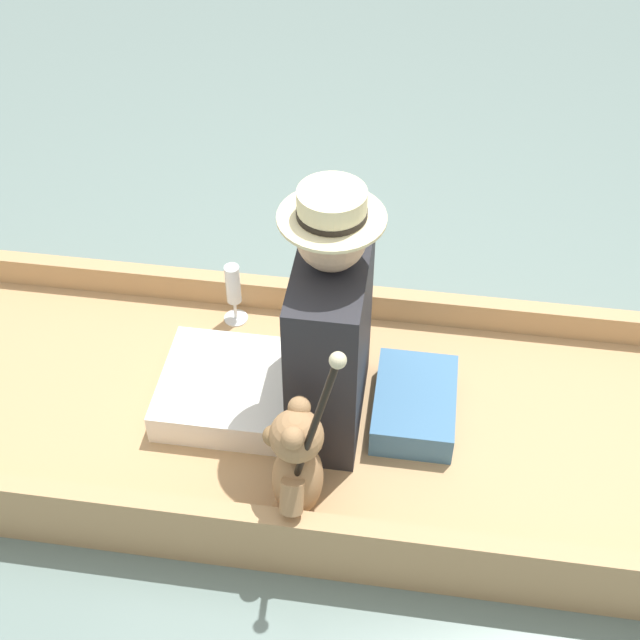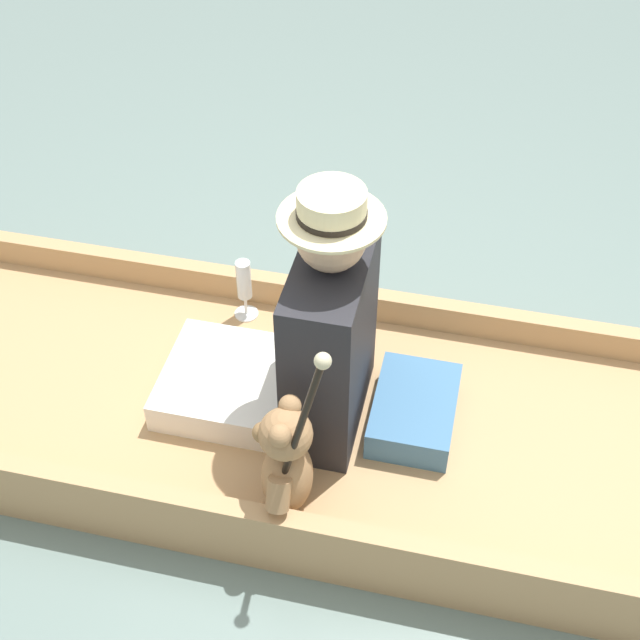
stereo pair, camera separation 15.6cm
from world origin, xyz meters
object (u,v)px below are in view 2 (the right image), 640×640
object	(u,v)px
seated_person	(307,340)
wine_glass	(244,283)
teddy_bear	(286,463)
walking_cane	(300,428)

from	to	relation	value
seated_person	wine_glass	bearing A→B (deg)	28.96
seated_person	teddy_bear	xyz separation A→B (m)	(-0.37, -0.03, -0.12)
teddy_bear	wine_glass	distance (m)	0.83
teddy_bear	walking_cane	world-z (taller)	walking_cane
seated_person	wine_glass	world-z (taller)	seated_person
wine_glass	walking_cane	xyz separation A→B (m)	(-0.81, -0.41, 0.28)
seated_person	walking_cane	xyz separation A→B (m)	(-0.42, -0.08, 0.11)
wine_glass	walking_cane	distance (m)	0.95
wine_glass	walking_cane	bearing A→B (deg)	-153.28
seated_person	wine_glass	xyz separation A→B (m)	(0.38, 0.32, -0.17)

